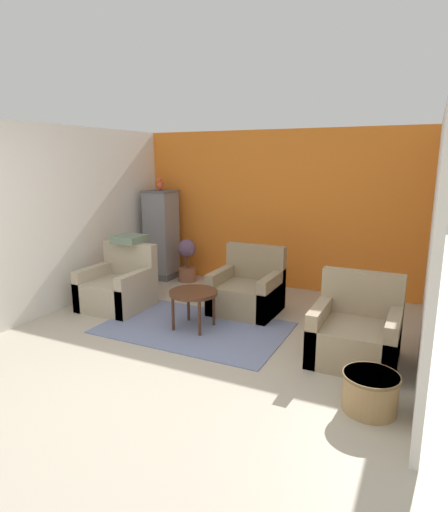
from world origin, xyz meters
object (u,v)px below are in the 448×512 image
Objects in this scene: armchair_left at (118,288)px; armchair_right at (356,334)px; parrot at (160,184)px; potted_plant at (187,258)px; armchair_middle at (248,292)px; coffee_table at (193,295)px; birdcage at (161,235)px; wicker_basket at (370,391)px.

armchair_right is (3.14, -0.21, 0.00)m from armchair_left.
parrot is 0.31× the size of potted_plant.
parrot is 1.27m from potted_plant.
armchair_middle is 1.72m from potted_plant.
potted_plant reaches higher than coffee_table.
parrot reaches higher than armchair_left.
armchair_right is 3.86× the size of parrot.
birdcage is 0.84m from parrot.
birdcage is 0.60m from potted_plant.
parrot is 0.49× the size of wicker_basket.
armchair_left reaches higher than wicker_basket.
parrot reaches higher than birdcage.
armchair_middle is 2.51m from parrot.
armchair_right reaches higher than coffee_table.
armchair_right and armchair_middle have the same top height.
potted_plant is (-2.97, 1.73, 0.13)m from armchair_right.
armchair_left is 1.20× the size of potted_plant.
birdcage is 6.70× the size of parrot.
armchair_right is 0.91m from wicker_basket.
birdcage is 4.58m from wicker_basket.
parrot is at bearing 132.64° from coffee_table.
armchair_right is at bearing 106.52° from wicker_basket.
armchair_right is 1.00× the size of armchair_middle.
parrot is at bearing 154.82° from armchair_middle.
birdcage is (-3.46, 1.74, 0.46)m from armchair_right.
armchair_left is 3.86× the size of parrot.
armchair_left is at bearing -78.38° from birdcage.
parrot is at bearing 90.00° from birdcage.
armchair_left is 1.00× the size of armchair_middle.
wicker_basket is (3.72, -2.61, -1.40)m from parrot.
coffee_table is at bearing -9.30° from armchair_left.
armchair_middle reaches higher than wicker_basket.
wicker_basket is at bearing -17.67° from armchair_left.
armchair_right is at bearing -30.24° from potted_plant.
armchair_left and armchair_middle have the same top height.
coffee_table is 2.39m from birdcage.
wicker_basket is (3.72, -2.61, -0.57)m from birdcage.
potted_plant is 4.15m from wicker_basket.
armchair_left is 3.15m from armchair_right.
armchair_right is at bearing -28.72° from armchair_middle.
coffee_table is at bearing -47.33° from birdcage.
parrot is at bearing 178.25° from potted_plant.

